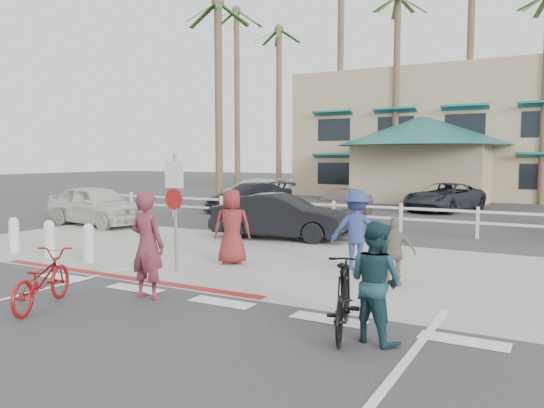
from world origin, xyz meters
The scene contains 31 objects.
ground centered at (0.00, 0.00, 0.00)m, with size 140.00×140.00×0.00m, color #333335.
bike_path centered at (0.00, -2.00, 0.00)m, with size 12.00×16.00×0.01m, color #333335.
sidewalk_plaza centered at (0.00, 4.50, 0.01)m, with size 22.00×7.00×0.01m, color gray.
cross_street centered at (0.00, 8.50, 0.00)m, with size 40.00×5.00×0.01m, color #333335.
parking_lot centered at (0.00, 18.00, 0.00)m, with size 50.00×16.00×0.01m, color #333335.
curb_red centered at (-3.00, 1.20, 0.01)m, with size 7.00×0.25×0.02m, color maroon.
rail_fence centered at (0.50, 10.50, 0.50)m, with size 29.40×0.16×1.00m, color silver, non-canonical shape.
building centered at (2.00, 31.00, 5.65)m, with size 28.00×16.00×11.30m, color tan, non-canonical shape.
sign_post centered at (-2.30, 2.20, 1.45)m, with size 0.50×0.10×2.90m, color gray, non-canonical shape.
bollard_0 centered at (-4.80, 2.00, 0.47)m, with size 0.26×0.26×0.95m, color silver, non-canonical shape.
bollard_1 centered at (-6.20, 2.00, 0.47)m, with size 0.26×0.26×0.95m, color silver, non-canonical shape.
bollard_2 centered at (-7.60, 2.00, 0.47)m, with size 0.26×0.26×0.95m, color silver, non-canonical shape.
palm_0 centered at (-16.00, 26.00, 7.50)m, with size 4.00×4.00×15.00m, color #27511F, non-canonical shape.
palm_1 centered at (-12.00, 25.00, 6.50)m, with size 4.00×4.00×13.00m, color #27511F, non-canonical shape.
palm_2 centered at (-8.00, 26.00, 8.00)m, with size 4.00×4.00×16.00m, color #27511F, non-canonical shape.
palm_3 centered at (-4.00, 25.00, 7.00)m, with size 4.00×4.00×14.00m, color #27511F, non-canonical shape.
palm_4 centered at (0.00, 26.00, 7.50)m, with size 4.00×4.00×15.00m, color #27511F, non-canonical shape.
palm_10 centered at (-10.00, 15.00, 6.00)m, with size 4.00×4.00×12.00m, color #27511F, non-canonical shape.
bike_red centered at (-2.49, -1.08, 0.48)m, with size 0.63×1.81×0.95m, color maroon.
rider_red centered at (-1.33, 0.23, 0.96)m, with size 0.70×0.46×1.93m, color maroon.
bike_black centered at (2.45, 0.08, 0.55)m, with size 0.52×1.83×1.10m, color black.
rider_black centered at (2.92, 0.03, 0.83)m, with size 0.81×0.63×1.66m, color #16353C.
pedestrian_a centered at (1.08, 4.37, 0.91)m, with size 1.17×0.67×1.81m, color navy.
pedestrian_child centered at (2.27, 3.24, 0.69)m, with size 0.80×0.33×1.37m, color gray.
pedestrian_b centered at (-1.71, 3.54, 0.89)m, with size 0.87×0.57×1.79m, color maroon.
car_white_sedan centered at (-2.53, 7.50, 0.70)m, with size 1.48×4.25×1.40m, color black.
car_red_compact centered at (-10.16, 7.19, 0.75)m, with size 1.77×4.41×1.50m, color silver.
lot_car_1 centered at (-7.86, 14.39, 0.67)m, with size 1.89×4.64×1.35m, color black.
lot_car_2 centered at (-2.77, 13.10, 0.68)m, with size 1.60×3.97×1.35m, color #6A5F56.
lot_car_4 centered at (-9.97, 18.19, 0.68)m, with size 1.92×4.71×1.37m, color silver.
lot_car_5 centered at (0.17, 18.85, 0.66)m, with size 2.20×4.77×1.33m, color #242830.
Camera 1 is at (5.13, -6.84, 2.51)m, focal length 35.00 mm.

